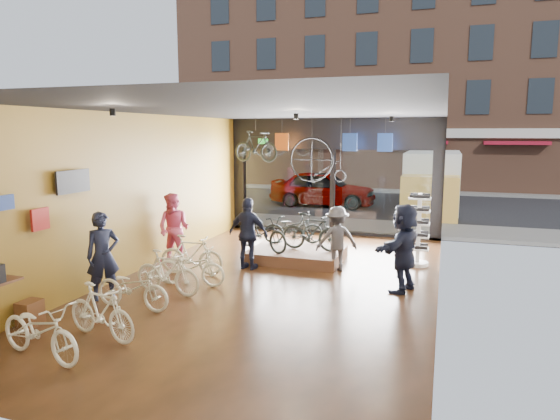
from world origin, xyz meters
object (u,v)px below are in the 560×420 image
at_px(customer_0, 103,256).
at_px(penny_farthing, 321,162).
at_px(street_car, 323,188).
at_px(display_platform, 296,255).
at_px(floor_bike_5, 191,255).
at_px(customer_5, 404,248).
at_px(customer_3, 337,239).
at_px(hung_bike, 256,146).
at_px(floor_bike_3, 167,272).
at_px(sunglasses_rack, 419,230).
at_px(display_bike_right, 293,228).
at_px(customer_2, 248,234).
at_px(display_bike_mid, 312,232).
at_px(floor_bike_0, 40,330).
at_px(floor_bike_4, 191,267).
at_px(floor_bike_2, 133,288).
at_px(floor_bike_1, 101,312).
at_px(display_bike_left, 262,232).
at_px(box_truck, 431,184).
at_px(customer_1, 174,229).

bearing_deg(customer_0, penny_farthing, 17.77).
relative_size(street_car, display_platform, 1.98).
bearing_deg(display_platform, floor_bike_5, -134.94).
bearing_deg(customer_5, customer_3, -105.51).
bearing_deg(hung_bike, customer_3, -114.97).
distance_m(floor_bike_3, display_platform, 3.94).
relative_size(floor_bike_5, customer_3, 1.00).
xyz_separation_m(display_platform, sunglasses_rack, (3.06, 0.48, 0.77)).
relative_size(display_bike_right, customer_2, 0.91).
xyz_separation_m(floor_bike_5, customer_3, (3.21, 1.40, 0.32)).
distance_m(street_car, display_bike_right, 9.28).
relative_size(display_bike_mid, hung_bike, 1.03).
xyz_separation_m(customer_3, hung_bike, (-3.12, 2.65, 2.14)).
bearing_deg(display_bike_mid, customer_5, -120.89).
bearing_deg(customer_2, floor_bike_0, 84.93).
distance_m(floor_bike_4, display_platform, 3.25).
bearing_deg(customer_3, floor_bike_4, 13.23).
relative_size(floor_bike_5, customer_2, 0.88).
distance_m(customer_5, hung_bike, 6.41).
height_order(floor_bike_5, display_bike_right, display_bike_right).
xyz_separation_m(street_car, display_platform, (1.64, -9.84, -0.66)).
relative_size(floor_bike_2, floor_bike_4, 1.00).
bearing_deg(floor_bike_2, floor_bike_4, -8.54).
height_order(customer_0, penny_farthing, penny_farthing).
xyz_separation_m(floor_bike_2, customer_3, (3.14, 3.88, 0.37)).
bearing_deg(customer_0, floor_bike_2, -66.74).
xyz_separation_m(customer_2, customer_5, (3.76, -0.57, 0.05)).
relative_size(street_car, display_bike_right, 2.91).
distance_m(floor_bike_1, floor_bike_4, 3.04).
bearing_deg(display_bike_right, customer_2, 143.65).
height_order(floor_bike_2, display_bike_left, display_bike_left).
xyz_separation_m(box_truck, customer_2, (-4.01, -10.01, -0.38)).
height_order(floor_bike_2, sunglasses_rack, sunglasses_rack).
bearing_deg(floor_bike_3, penny_farthing, -13.29).
relative_size(floor_bike_0, floor_bike_5, 1.08).
distance_m(display_bike_left, customer_2, 0.83).
bearing_deg(customer_0, customer_2, 10.21).
bearing_deg(display_bike_right, display_platform, -174.41).
height_order(customer_5, sunglasses_rack, customer_5).
bearing_deg(floor_bike_3, floor_bike_1, -170.12).
distance_m(floor_bike_4, floor_bike_5, 0.90).
bearing_deg(display_bike_left, street_car, 31.29).
xyz_separation_m(floor_bike_2, floor_bike_4, (0.33, 1.68, -0.00)).
xyz_separation_m(box_truck, customer_5, (-0.25, -10.58, -0.33)).
distance_m(customer_0, sunglasses_rack, 7.51).
relative_size(customer_1, hung_bike, 1.15).
relative_size(floor_bike_5, customer_1, 0.86).
bearing_deg(display_bike_left, floor_bike_3, -170.03).
xyz_separation_m(floor_bike_0, penny_farthing, (2.10, 8.80, 2.05)).
bearing_deg(street_car, floor_bike_2, 178.82).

